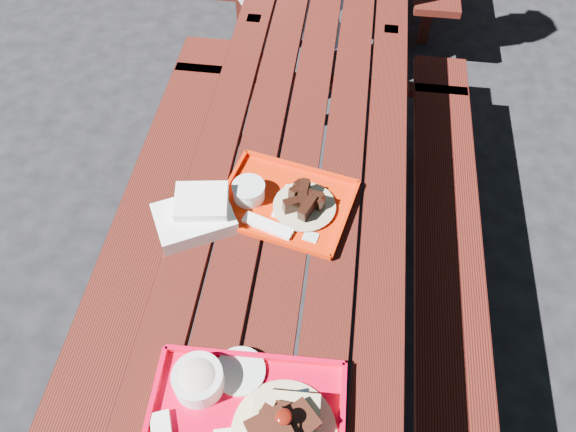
{
  "coord_description": "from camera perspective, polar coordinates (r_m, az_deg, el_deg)",
  "views": [
    {
      "loc": [
        0.14,
        -1.17,
        2.19
      ],
      "look_at": [
        0.0,
        -0.15,
        0.82
      ],
      "focal_mm": 35.0,
      "sensor_mm": 36.0,
      "label": 1
    }
  ],
  "objects": [
    {
      "name": "picnic_table_near",
      "position": [
        2.01,
        0.57,
        -1.06
      ],
      "size": [
        1.41,
        2.4,
        0.75
      ],
      "color": "#45160D",
      "rests_on": "ground"
    },
    {
      "name": "ground",
      "position": [
        2.49,
        0.46,
        -8.64
      ],
      "size": [
        60.0,
        60.0,
        0.0
      ],
      "primitive_type": "plane",
      "color": "black",
      "rests_on": "ground"
    },
    {
      "name": "near_tray",
      "position": [
        1.48,
        -4.37,
        -19.57
      ],
      "size": [
        0.51,
        0.42,
        0.16
      ],
      "color": "red",
      "rests_on": "picnic_table_near"
    },
    {
      "name": "white_cloth",
      "position": [
        1.78,
        -9.29,
        0.2
      ],
      "size": [
        0.29,
        0.27,
        0.1
      ],
      "color": "white",
      "rests_on": "picnic_table_near"
    },
    {
      "name": "far_tray",
      "position": [
        1.81,
        -0.53,
        1.46
      ],
      "size": [
        0.47,
        0.4,
        0.07
      ],
      "color": "red",
      "rests_on": "picnic_table_near"
    }
  ]
}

